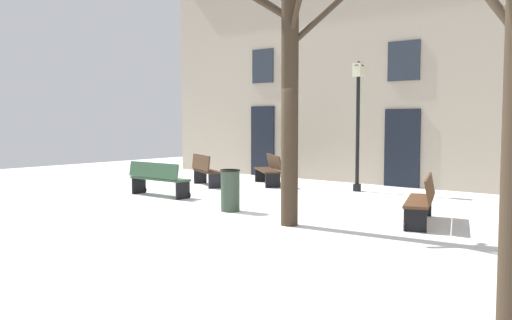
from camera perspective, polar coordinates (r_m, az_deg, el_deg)
ground_plane at (r=10.13m, az=-5.81°, el=-6.89°), size 28.95×28.95×0.00m
building_facade at (r=16.88m, az=14.66°, el=10.73°), size 18.09×0.60×7.71m
tree_near_facade at (r=10.17m, az=3.42°, el=9.19°), size 2.23×1.33×5.23m
streetlamp at (r=15.25m, az=10.43°, el=4.93°), size 0.30×0.30×3.52m
litter_bin at (r=11.78m, az=-2.66°, el=-3.12°), size 0.43×0.43×0.89m
bench_facing_shops at (r=16.34m, az=-5.22°, el=-1.06°), size 1.55×1.09×0.92m
bench_back_to_back_right at (r=16.61m, az=1.35°, el=-0.98°), size 1.65×1.49×0.90m
bench_back_to_back_left at (r=14.25m, az=-10.02°, el=-1.89°), size 1.84×0.52×0.88m
bench_near_center_tree at (r=10.83m, az=16.72°, el=-3.88°), size 1.05×1.89×0.89m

